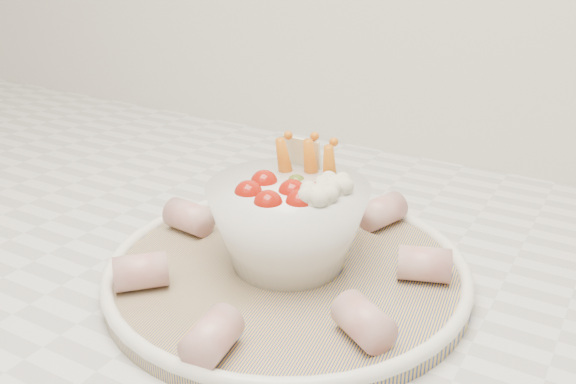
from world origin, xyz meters
The scene contains 3 objects.
serving_platter centered at (-0.11, 1.39, 0.93)m, with size 0.37×0.37×0.02m.
veggie_bowl centered at (-0.11, 1.39, 0.98)m, with size 0.14×0.14×0.11m.
cured_meat_rolls centered at (-0.11, 1.39, 0.95)m, with size 0.28×0.30×0.03m.
Camera 1 is at (0.14, 0.96, 1.23)m, focal length 40.00 mm.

